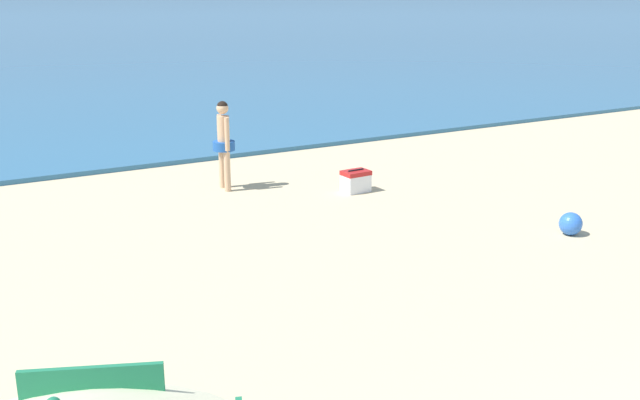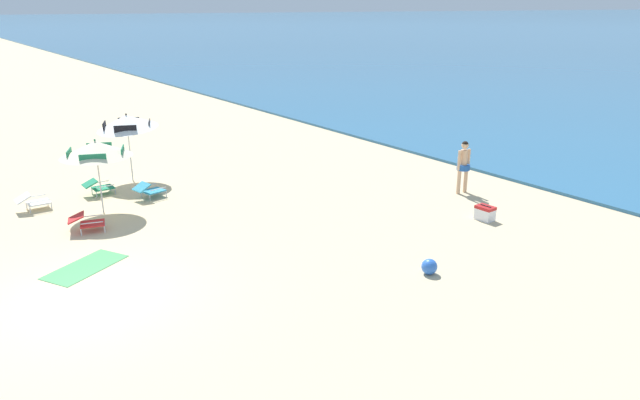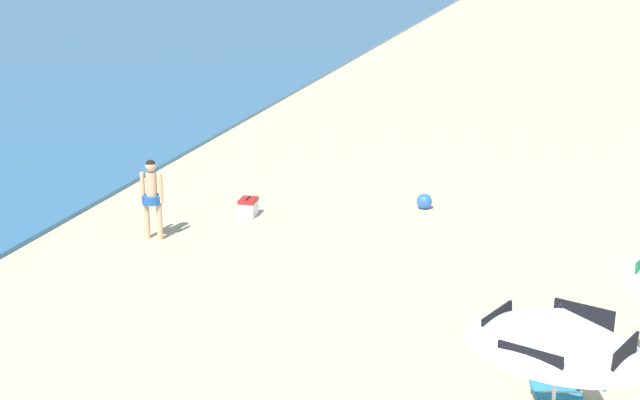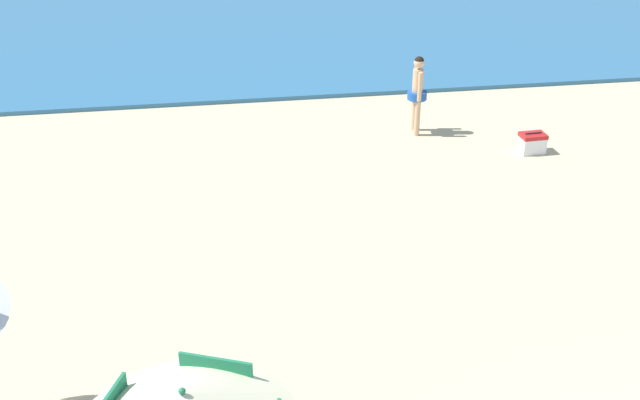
% 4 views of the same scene
% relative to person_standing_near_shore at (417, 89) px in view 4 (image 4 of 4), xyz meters
% --- Properties ---
extents(person_standing_near_shore, '(0.41, 0.49, 1.66)m').
position_rel_person_standing_near_shore_xyz_m(person_standing_near_shore, '(0.00, 0.00, 0.00)').
color(person_standing_near_shore, '#D8A87F').
rests_on(person_standing_near_shore, ground).
extents(cooler_box, '(0.51, 0.37, 0.43)m').
position_rel_person_standing_near_shore_xyz_m(cooler_box, '(2.03, -1.36, -0.76)').
color(cooler_box, white).
rests_on(cooler_box, ground).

